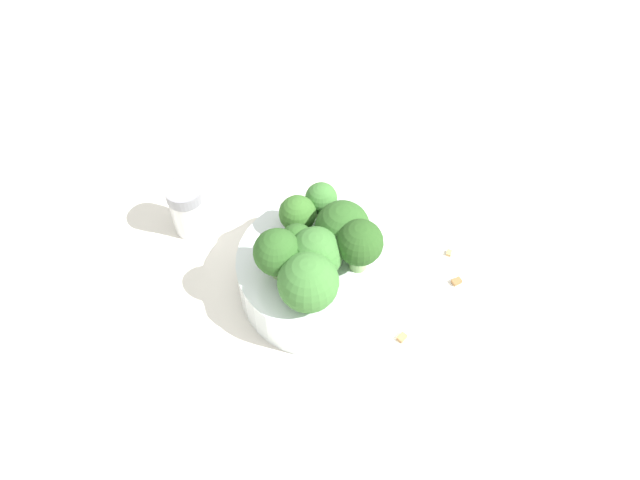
{
  "coord_description": "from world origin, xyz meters",
  "views": [
    {
      "loc": [
        0.29,
        0.22,
        0.55
      ],
      "look_at": [
        0.0,
        0.0,
        0.08
      ],
      "focal_mm": 35.0,
      "sensor_mm": 36.0,
      "label": 1
    }
  ],
  "objects": [
    {
      "name": "almond_crumb_4",
      "position": [
        0.03,
        -0.16,
        0.0
      ],
      "size": [
        0.01,
        0.0,
        0.01
      ],
      "primitive_type": "cube",
      "rotation": [
        0.0,
        0.0,
        3.19
      ],
      "color": "olive",
      "rests_on": "ground_plane"
    },
    {
      "name": "almond_crumb_2",
      "position": [
        -0.12,
        0.09,
        0.0
      ],
      "size": [
        0.01,
        0.01,
        0.01
      ],
      "primitive_type": "cube",
      "rotation": [
        0.0,
        0.0,
        3.49
      ],
      "color": "tan",
      "rests_on": "ground_plane"
    },
    {
      "name": "broccoli_floret_0",
      "position": [
        0.01,
        -0.02,
        0.08
      ],
      "size": [
        0.03,
        0.03,
        0.04
      ],
      "color": "#8EB770",
      "rests_on": "bowl"
    },
    {
      "name": "almond_crumb_1",
      "position": [
        -0.08,
        -0.05,
        0.0
      ],
      "size": [
        0.01,
        0.01,
        0.01
      ],
      "primitive_type": "cube",
      "rotation": [
        0.0,
        0.0,
        5.58
      ],
      "color": "tan",
      "rests_on": "ground_plane"
    },
    {
      "name": "pepper_shaker",
      "position": [
        0.02,
        -0.16,
        0.03
      ],
      "size": [
        0.04,
        0.04,
        0.07
      ],
      "color": "silver",
      "rests_on": "ground_plane"
    },
    {
      "name": "broccoli_floret_3",
      "position": [
        0.04,
        0.02,
        0.08
      ],
      "size": [
        0.06,
        0.06,
        0.06
      ],
      "color": "#84AD66",
      "rests_on": "bowl"
    },
    {
      "name": "broccoli_floret_6",
      "position": [
        -0.03,
        0.01,
        0.08
      ],
      "size": [
        0.05,
        0.05,
        0.06
      ],
      "color": "#84AD66",
      "rests_on": "bowl"
    },
    {
      "name": "almond_crumb_0",
      "position": [
        -0.09,
        0.11,
        0.0
      ],
      "size": [
        0.01,
        0.01,
        0.01
      ],
      "primitive_type": "cube",
      "rotation": [
        0.0,
        0.0,
        5.87
      ],
      "color": "olive",
      "rests_on": "ground_plane"
    },
    {
      "name": "broccoli_floret_5",
      "position": [
        -0.05,
        -0.03,
        0.07
      ],
      "size": [
        0.03,
        0.03,
        0.04
      ],
      "color": "#84AD66",
      "rests_on": "bowl"
    },
    {
      "name": "ground_plane",
      "position": [
        0.0,
        0.0,
        0.0
      ],
      "size": [
        3.0,
        3.0,
        0.0
      ],
      "primitive_type": "plane",
      "color": "silver"
    },
    {
      "name": "broccoli_floret_2",
      "position": [
        -0.02,
        0.03,
        0.09
      ],
      "size": [
        0.05,
        0.05,
        0.06
      ],
      "color": "#8EB770",
      "rests_on": "bowl"
    },
    {
      "name": "bowl",
      "position": [
        0.0,
        0.0,
        0.02
      ],
      "size": [
        0.17,
        0.17,
        0.05
      ],
      "primitive_type": "cylinder",
      "color": "silver",
      "rests_on": "ground_plane"
    },
    {
      "name": "broccoli_floret_1",
      "position": [
        -0.02,
        -0.04,
        0.07
      ],
      "size": [
        0.04,
        0.04,
        0.04
      ],
      "color": "#7A9E5B",
      "rests_on": "bowl"
    },
    {
      "name": "broccoli_floret_4",
      "position": [
        0.04,
        -0.02,
        0.08
      ],
      "size": [
        0.05,
        0.05,
        0.06
      ],
      "color": "#84AD66",
      "rests_on": "bowl"
    },
    {
      "name": "broccoli_floret_7",
      "position": [
        0.01,
        0.01,
        0.08
      ],
      "size": [
        0.05,
        0.05,
        0.05
      ],
      "color": "#84AD66",
      "rests_on": "bowl"
    },
    {
      "name": "almond_crumb_3",
      "position": [
        0.0,
        0.1,
        0.0
      ],
      "size": [
        0.01,
        0.01,
        0.01
      ],
      "primitive_type": "cube",
      "rotation": [
        0.0,
        0.0,
        6.22
      ],
      "color": "#AD7F4C",
      "rests_on": "ground_plane"
    }
  ]
}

